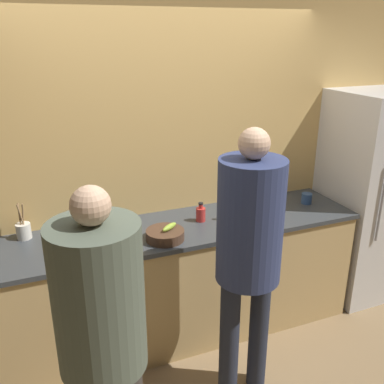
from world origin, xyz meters
name	(u,v)px	position (x,y,z in m)	size (l,w,h in m)	color
ground_plane	(200,360)	(0.00, 0.00, 0.00)	(14.00, 14.00, 0.00)	#8C704C
wall_back	(165,169)	(0.00, 0.73, 1.30)	(5.20, 0.06, 2.60)	#E0B266
counter	(181,279)	(0.00, 0.39, 0.48)	(2.82, 0.71, 0.96)	tan
refrigerator	(369,196)	(1.81, 0.37, 0.94)	(0.74, 0.71, 1.88)	white
person_left	(101,321)	(-0.80, -0.70, 1.08)	(0.42, 0.42, 1.74)	#38332D
person_center	(249,242)	(0.17, -0.35, 1.13)	(0.40, 0.40, 1.84)	#232838
fruit_bowl	(165,235)	(-0.18, 0.21, 0.99)	(0.27, 0.27, 0.11)	#4C3323
utensil_crock	(23,230)	(-1.11, 0.60, 1.02)	(0.10, 0.10, 0.27)	silver
bottle_amber	(237,210)	(0.43, 0.31, 1.05)	(0.06, 0.06, 0.23)	brown
bottle_red	(201,214)	(0.17, 0.40, 1.02)	(0.07, 0.07, 0.15)	red
cup_blue	(307,198)	(1.15, 0.40, 1.00)	(0.09, 0.09, 0.09)	#335184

